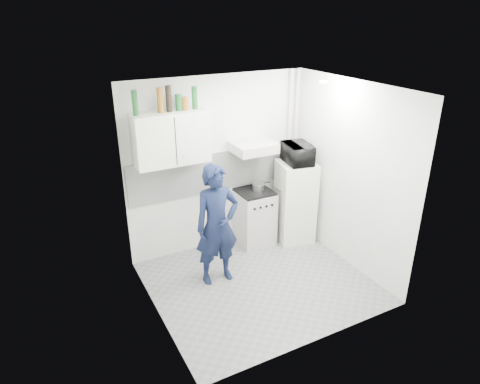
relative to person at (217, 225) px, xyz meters
name	(u,v)px	position (x,y,z in m)	size (l,w,h in m)	color
floor	(259,282)	(0.45, -0.35, -0.83)	(2.80, 2.80, 0.00)	slate
ceiling	(263,88)	(0.45, -0.35, 1.77)	(2.80, 2.80, 0.00)	white
wall_back	(218,165)	(0.45, 0.90, 0.47)	(2.80, 2.80, 0.00)	silver
wall_left	(151,219)	(-0.95, -0.35, 0.47)	(2.60, 2.60, 0.00)	silver
wall_right	(349,176)	(1.85, -0.35, 0.47)	(2.60, 2.60, 0.00)	silver
person	(217,225)	(0.00, 0.00, 0.00)	(0.60, 0.40, 1.65)	black
stove	(254,218)	(0.93, 0.65, -0.40)	(0.53, 0.53, 0.85)	#BAB5B0
fridge	(295,202)	(1.55, 0.45, -0.18)	(0.53, 0.53, 1.29)	silver
stove_top	(255,192)	(0.93, 0.65, 0.04)	(0.51, 0.51, 0.03)	black
saucepan	(258,186)	(1.00, 0.67, 0.11)	(0.19, 0.19, 0.10)	silver
microwave	(298,154)	(1.55, 0.45, 0.61)	(0.36, 0.53, 0.29)	black
bottle_a	(135,103)	(-0.73, 0.73, 1.53)	(0.07, 0.07, 0.31)	#144C1E
bottle_c	(160,100)	(-0.41, 0.73, 1.53)	(0.08, 0.08, 0.32)	brown
bottle_d	(169,99)	(-0.30, 0.73, 1.54)	(0.07, 0.07, 0.33)	black
canister_a	(179,103)	(-0.17, 0.73, 1.48)	(0.08, 0.08, 0.21)	#144C1E
canister_b	(185,103)	(-0.09, 0.73, 1.46)	(0.09, 0.09, 0.17)	brown
bottle_e	(195,98)	(0.05, 0.73, 1.52)	(0.07, 0.07, 0.29)	#144C1E
upper_cabinet	(171,138)	(-0.30, 0.73, 1.02)	(1.00, 0.35, 0.70)	silver
range_hood	(253,147)	(0.90, 0.65, 0.74)	(0.60, 0.50, 0.14)	#BAB5B0
backsplash	(219,171)	(0.45, 0.89, 0.37)	(2.74, 0.03, 0.60)	white
pipe_a	(294,153)	(1.75, 0.82, 0.47)	(0.05, 0.05, 2.60)	#BAB5B0
pipe_b	(288,154)	(1.63, 0.82, 0.47)	(0.04, 0.04, 2.60)	#BAB5B0
ceiling_spot_fixture	(323,82)	(1.45, -0.15, 1.74)	(0.10, 0.10, 0.02)	white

